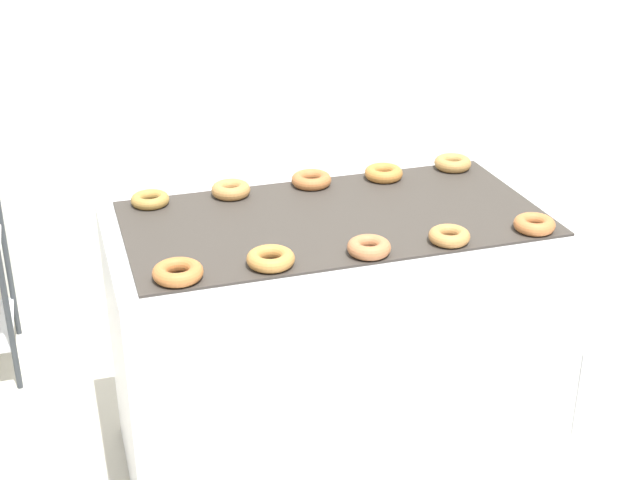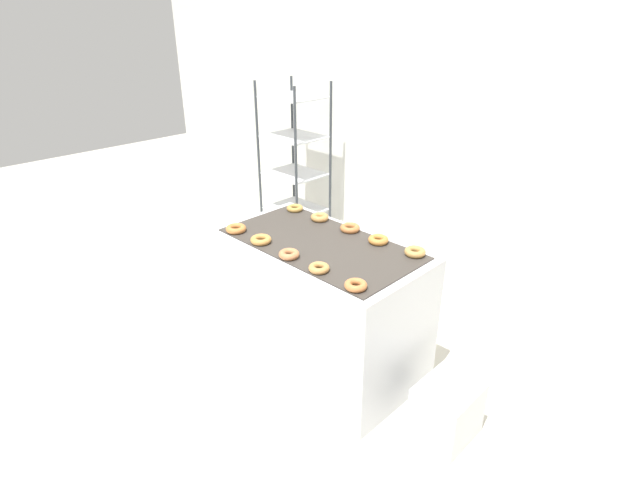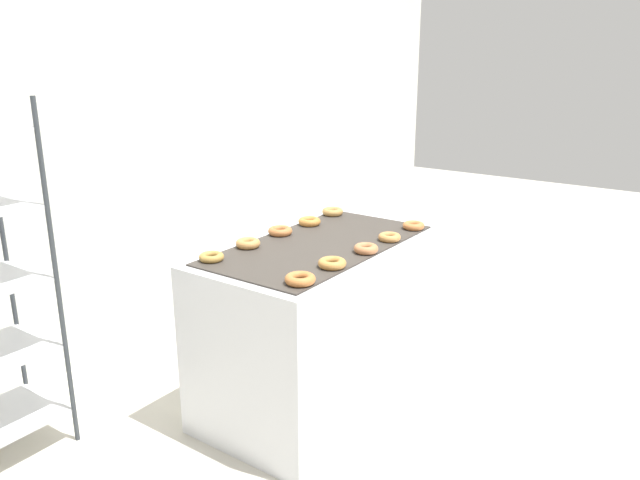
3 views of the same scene
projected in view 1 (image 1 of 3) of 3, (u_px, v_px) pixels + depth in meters
The scene contains 12 objects.
fryer_machine at pixel (334, 344), 2.99m from camera, with size 1.42×0.77×0.93m.
glaze_bin at pixel (586, 364), 3.41m from camera, with size 0.31×0.36×0.35m.
donut_near_leftmost at pixel (178, 272), 2.41m from camera, with size 0.14×0.14×0.04m, color #B86E36.
donut_near_left at pixel (271, 259), 2.48m from camera, with size 0.14×0.14×0.04m, color #B97F3D.
donut_near_center at pixel (369, 247), 2.55m from camera, with size 0.13×0.13×0.04m, color #B16F44.
donut_near_right at pixel (449, 236), 2.62m from camera, with size 0.12×0.12×0.04m, color #B67E43.
donut_near_rightmost at pixel (534, 224), 2.70m from camera, with size 0.13×0.13×0.04m, color #B86D39.
donut_far_leftmost at pixel (150, 200), 2.88m from camera, with size 0.12×0.12×0.04m, color #A8803C.
donut_far_left at pixel (231, 190), 2.95m from camera, with size 0.13×0.13×0.04m, color #B68044.
donut_far_center at pixel (311, 180), 3.04m from camera, with size 0.14×0.14×0.04m, color #AE6938.
donut_far_right at pixel (384, 173), 3.09m from camera, with size 0.13×0.13×0.04m, color #B97835.
donut_far_rightmost at pixel (453, 163), 3.18m from camera, with size 0.13×0.13×0.04m, color #AF8144.
Camera 1 is at (-0.82, -1.80, 2.05)m, focal length 50.00 mm.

